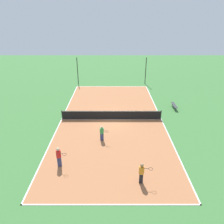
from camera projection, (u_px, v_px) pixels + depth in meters
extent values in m
plane|color=#3D7538|center=(112.00, 119.00, 24.19)|extent=(80.00, 80.00, 0.00)
cube|color=#AD6B42|center=(112.00, 119.00, 24.18)|extent=(11.16, 23.75, 0.02)
cube|color=white|center=(62.00, 119.00, 24.19)|extent=(0.10, 23.75, 0.00)
cube|color=white|center=(162.00, 119.00, 24.16)|extent=(0.10, 23.75, 0.00)
cube|color=white|center=(111.00, 205.00, 13.42)|extent=(11.16, 0.10, 0.00)
cube|color=white|center=(112.00, 86.00, 34.94)|extent=(11.16, 0.10, 0.00)
cube|color=white|center=(112.00, 119.00, 24.18)|extent=(11.16, 0.10, 0.00)
cylinder|color=black|center=(63.00, 115.00, 23.97)|extent=(0.10, 0.10, 1.07)
cylinder|color=black|center=(161.00, 115.00, 23.94)|extent=(0.10, 0.10, 1.07)
cube|color=black|center=(112.00, 115.00, 23.97)|extent=(10.86, 0.03, 1.02)
cube|color=white|center=(112.00, 111.00, 23.77)|extent=(10.86, 0.04, 0.06)
cube|color=#333338|center=(175.00, 105.00, 26.82)|extent=(0.36, 1.98, 0.04)
cylinder|color=#4C4C51|center=(176.00, 109.00, 26.15)|extent=(0.08, 0.08, 0.41)
cylinder|color=#4C4C51|center=(173.00, 104.00, 27.68)|extent=(0.08, 0.08, 0.41)
cube|color=navy|center=(60.00, 161.00, 16.66)|extent=(0.32, 0.29, 0.82)
cylinder|color=red|center=(59.00, 154.00, 16.37)|extent=(0.49, 0.49, 0.58)
sphere|color=beige|center=(58.00, 149.00, 16.20)|extent=(0.25, 0.25, 0.25)
cylinder|color=#262626|center=(62.00, 153.00, 16.18)|extent=(0.26, 0.16, 0.03)
torus|color=black|center=(65.00, 154.00, 16.06)|extent=(0.41, 0.41, 0.02)
cube|color=black|center=(142.00, 178.00, 15.00)|extent=(0.27, 0.22, 0.80)
cylinder|color=orange|center=(142.00, 170.00, 14.72)|extent=(0.39, 0.39, 0.56)
sphere|color=#A87A56|center=(142.00, 165.00, 14.55)|extent=(0.24, 0.24, 0.24)
cylinder|color=#262626|center=(147.00, 169.00, 14.63)|extent=(0.28, 0.06, 0.03)
torus|color=black|center=(151.00, 169.00, 14.60)|extent=(0.33, 0.33, 0.02)
cube|color=navy|center=(102.00, 137.00, 20.08)|extent=(0.32, 0.32, 0.73)
cylinder|color=green|center=(102.00, 131.00, 19.83)|extent=(0.51, 0.51, 0.51)
sphere|color=beige|center=(102.00, 127.00, 19.67)|extent=(0.22, 0.22, 0.22)
cylinder|color=#262626|center=(105.00, 131.00, 19.58)|extent=(0.23, 0.20, 0.03)
torus|color=black|center=(107.00, 132.00, 19.42)|extent=(0.43, 0.43, 0.02)
sphere|color=#CCE033|center=(101.00, 102.00, 28.65)|extent=(0.07, 0.07, 0.07)
sphere|color=#CCE033|center=(114.00, 111.00, 26.10)|extent=(0.07, 0.07, 0.07)
cylinder|color=black|center=(78.00, 71.00, 35.42)|extent=(0.12, 0.12, 4.32)
cylinder|color=black|center=(146.00, 71.00, 35.39)|extent=(0.12, 0.12, 4.32)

